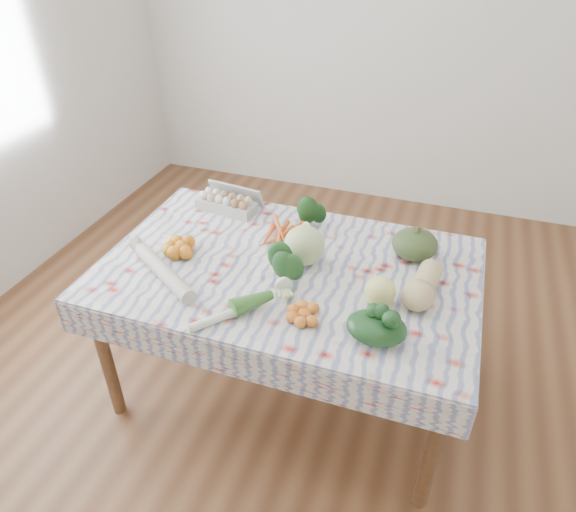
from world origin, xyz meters
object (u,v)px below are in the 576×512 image
at_px(dining_table, 288,282).
at_px(kabocha_squash, 415,244).
at_px(grapefruit, 380,291).
at_px(butternut_squash, 423,284).
at_px(cabbage, 304,245).
at_px(egg_carton, 226,204).

relative_size(dining_table, kabocha_squash, 7.79).
xyz_separation_m(kabocha_squash, grapefruit, (-0.09, -0.39, -0.00)).
height_order(butternut_squash, grapefruit, butternut_squash).
xyz_separation_m(kabocha_squash, cabbage, (-0.46, -0.21, 0.02)).
bearing_deg(butternut_squash, grapefruit, -138.71).
xyz_separation_m(dining_table, butternut_squash, (0.59, -0.02, 0.15)).
height_order(cabbage, butternut_squash, cabbage).
height_order(egg_carton, butternut_squash, butternut_squash).
relative_size(dining_table, butternut_squash, 5.68).
height_order(egg_carton, grapefruit, grapefruit).
bearing_deg(cabbage, dining_table, -135.06).
relative_size(dining_table, cabbage, 8.77).
xyz_separation_m(kabocha_squash, butternut_squash, (0.07, -0.29, -0.00)).
xyz_separation_m(butternut_squash, grapefruit, (-0.16, -0.10, -0.00)).
bearing_deg(dining_table, grapefruit, -15.65).
height_order(cabbage, grapefruit, cabbage).
relative_size(egg_carton, kabocha_squash, 1.55).
relative_size(egg_carton, butternut_squash, 1.13).
bearing_deg(dining_table, cabbage, 44.94).
bearing_deg(egg_carton, grapefruit, -20.90).
bearing_deg(grapefruit, egg_carton, 151.39).
bearing_deg(egg_carton, butternut_squash, -12.55).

